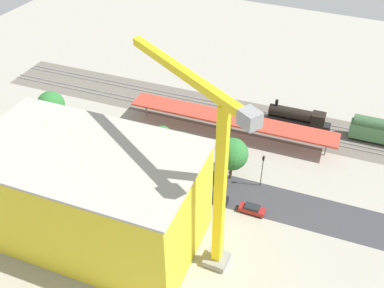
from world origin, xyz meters
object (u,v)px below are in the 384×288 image
(platform_canopy_near, at_px, (231,119))
(street_tree_1, at_px, (181,142))
(street_tree_4, at_px, (162,136))
(construction_building, at_px, (91,196))
(street_tree_3, at_px, (51,105))
(parked_car_2, at_px, (179,187))
(parked_car_3, at_px, (146,177))
(street_tree_0, at_px, (232,154))
(traffic_light, at_px, (262,167))
(parked_car_0, at_px, (252,210))
(box_truck_0, at_px, (118,165))
(parked_car_1, at_px, (217,199))
(parked_car_5, at_px, (86,160))
(tower_crane, at_px, (211,165))
(locomotive, at_px, (300,117))
(box_truck_1, at_px, (158,179))
(street_tree_2, at_px, (231,152))
(box_truck_2, at_px, (176,181))
(parked_car_4, at_px, (113,167))

(platform_canopy_near, xyz_separation_m, street_tree_1, (6.46, 12.08, -0.15))
(street_tree_1, height_order, street_tree_4, street_tree_4)
(construction_building, distance_m, street_tree_1, 25.40)
(construction_building, bearing_deg, platform_canopy_near, -109.76)
(platform_canopy_near, height_order, street_tree_3, street_tree_3)
(platform_canopy_near, xyz_separation_m, street_tree_4, (10.44, 12.86, 0.84))
(parked_car_2, relative_size, parked_car_3, 0.89)
(street_tree_0, distance_m, traffic_light, 6.21)
(parked_car_0, xyz_separation_m, construction_building, (22.93, 15.45, 8.00))
(box_truck_0, height_order, traffic_light, traffic_light)
(parked_car_1, bearing_deg, platform_canopy_near, -76.55)
(parked_car_5, bearing_deg, street_tree_4, -146.67)
(platform_canopy_near, height_order, parked_car_2, platform_canopy_near)
(construction_building, bearing_deg, tower_crane, -171.87)
(parked_car_3, distance_m, street_tree_1, 10.32)
(locomotive, bearing_deg, box_truck_1, 58.38)
(construction_building, bearing_deg, street_tree_0, -128.42)
(parked_car_5, xyz_separation_m, box_truck_0, (-7.64, -0.25, 1.04))
(traffic_light, bearing_deg, construction_building, 46.10)
(locomotive, distance_m, box_truck_1, 38.20)
(street_tree_1, bearing_deg, box_truck_0, 43.80)
(parked_car_0, xyz_separation_m, street_tree_2, (7.44, -8.72, 4.66))
(parked_car_2, distance_m, street_tree_3, 37.21)
(parked_car_0, height_order, box_truck_2, box_truck_2)
(street_tree_2, bearing_deg, box_truck_2, 46.03)
(locomotive, distance_m, box_truck_2, 35.61)
(box_truck_1, xyz_separation_m, street_tree_3, (31.69, -9.00, 3.48))
(parked_car_4, distance_m, box_truck_2, 13.94)
(locomotive, distance_m, construction_building, 53.55)
(locomotive, distance_m, street_tree_1, 30.10)
(parked_car_3, bearing_deg, box_truck_2, -175.73)
(platform_canopy_near, bearing_deg, parked_car_0, 119.38)
(parked_car_4, distance_m, tower_crane, 33.37)
(construction_building, relative_size, tower_crane, 1.11)
(parked_car_3, relative_size, box_truck_2, 0.49)
(street_tree_3, bearing_deg, box_truck_0, 159.05)
(tower_crane, bearing_deg, parked_car_3, -32.97)
(tower_crane, distance_m, traffic_light, 24.15)
(platform_canopy_near, distance_m, parked_car_0, 24.55)
(parked_car_4, relative_size, street_tree_2, 0.55)
(parked_car_0, distance_m, parked_car_2, 14.57)
(locomotive, relative_size, box_truck_2, 1.47)
(parked_car_0, bearing_deg, traffic_light, -84.39)
(parked_car_1, relative_size, parked_car_2, 1.03)
(platform_canopy_near, height_order, parked_car_3, platform_canopy_near)
(street_tree_0, xyz_separation_m, street_tree_4, (15.56, -1.06, -1.05))
(box_truck_2, distance_m, street_tree_3, 36.12)
(parked_car_4, height_order, box_truck_2, box_truck_2)
(street_tree_0, bearing_deg, street_tree_3, -1.41)
(parked_car_5, bearing_deg, parked_car_1, -179.19)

